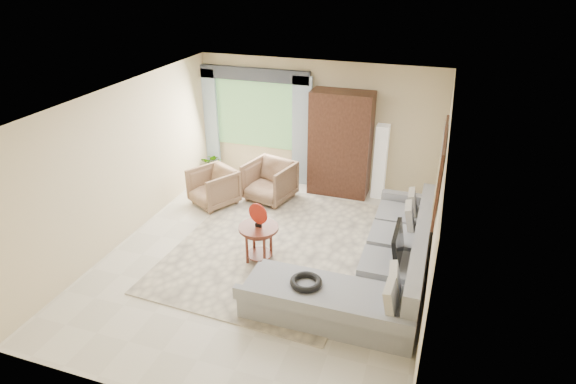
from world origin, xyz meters
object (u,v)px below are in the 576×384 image
(coffee_table, at_px, (259,243))
(armoire, at_px, (340,144))
(sectional_sofa, at_px, (376,269))
(armchair_left, at_px, (213,187))
(tv_screen, at_px, (398,244))
(armchair_right, at_px, (270,181))
(potted_plant, at_px, (213,164))
(floor_lamp, at_px, (380,162))

(coffee_table, bearing_deg, armoire, 77.72)
(sectional_sofa, xyz_separation_m, armchair_left, (-3.42, 1.59, 0.08))
(tv_screen, bearing_deg, armchair_left, 157.55)
(sectional_sofa, distance_m, coffee_table, 1.85)
(tv_screen, height_order, armoire, armoire)
(coffee_table, relative_size, armchair_left, 0.79)
(tv_screen, xyz_separation_m, coffee_table, (-2.12, -0.02, -0.39))
(armoire, bearing_deg, armchair_left, -149.22)
(armchair_right, height_order, potted_plant, armchair_right)
(tv_screen, bearing_deg, armchair_right, 142.88)
(armchair_left, distance_m, floor_lamp, 3.31)
(armoire, bearing_deg, coffee_table, -102.28)
(potted_plant, bearing_deg, sectional_sofa, -34.97)
(armchair_right, distance_m, potted_plant, 1.75)
(sectional_sofa, xyz_separation_m, tv_screen, (0.27, 0.07, 0.44))
(armoire, xyz_separation_m, floor_lamp, (0.80, 0.06, -0.30))
(armchair_right, bearing_deg, sectional_sofa, -27.04)
(potted_plant, height_order, floor_lamp, floor_lamp)
(tv_screen, height_order, potted_plant, tv_screen)
(floor_lamp, bearing_deg, sectional_sofa, -81.67)
(sectional_sofa, height_order, armchair_left, sectional_sofa)
(floor_lamp, bearing_deg, armchair_right, -157.70)
(coffee_table, distance_m, armoire, 3.01)
(sectional_sofa, relative_size, armoire, 1.65)
(armchair_right, relative_size, armoire, 0.41)
(sectional_sofa, relative_size, potted_plant, 6.60)
(sectional_sofa, xyz_separation_m, coffee_table, (-1.85, 0.05, 0.05))
(sectional_sofa, distance_m, floor_lamp, 3.03)
(armoire, bearing_deg, tv_screen, -62.05)
(coffee_table, xyz_separation_m, armchair_right, (-0.60, 2.08, 0.07))
(tv_screen, bearing_deg, floor_lamp, 103.63)
(armchair_left, height_order, potted_plant, armchair_left)
(tv_screen, relative_size, floor_lamp, 0.49)
(sectional_sofa, height_order, tv_screen, tv_screen)
(floor_lamp, bearing_deg, armoire, -175.71)
(armchair_right, relative_size, potted_plant, 1.65)
(sectional_sofa, height_order, potted_plant, sectional_sofa)
(coffee_table, height_order, armchair_right, armchair_right)
(armchair_right, xyz_separation_m, potted_plant, (-1.60, 0.70, -0.13))
(armchair_right, xyz_separation_m, floor_lamp, (2.02, 0.83, 0.36))
(potted_plant, xyz_separation_m, armoire, (2.82, 0.07, 0.79))
(armchair_left, height_order, floor_lamp, floor_lamp)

